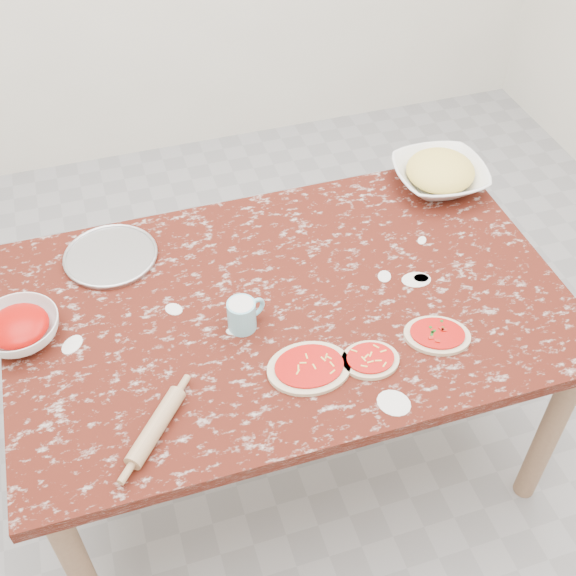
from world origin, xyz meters
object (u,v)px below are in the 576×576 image
(worktable, at_px, (288,319))
(pizza_tray, at_px, (111,257))
(flour_mug, at_px, (243,314))
(rolling_pin, at_px, (156,427))
(sauce_bowl, at_px, (20,329))
(cheese_bowl, at_px, (439,176))

(worktable, height_order, pizza_tray, pizza_tray)
(flour_mug, height_order, rolling_pin, flour_mug)
(sauce_bowl, xyz_separation_m, rolling_pin, (0.30, -0.41, -0.01))
(sauce_bowl, distance_m, cheese_bowl, 1.42)
(sauce_bowl, height_order, rolling_pin, sauce_bowl)
(flour_mug, distance_m, rolling_pin, 0.40)
(flour_mug, bearing_deg, cheese_bowl, 27.94)
(sauce_bowl, bearing_deg, pizza_tray, 42.45)
(pizza_tray, height_order, flour_mug, flour_mug)
(sauce_bowl, bearing_deg, rolling_pin, -54.20)
(worktable, xyz_separation_m, sauce_bowl, (-0.74, 0.08, 0.12))
(pizza_tray, xyz_separation_m, sauce_bowl, (-0.28, -0.25, 0.03))
(worktable, height_order, cheese_bowl, cheese_bowl)
(worktable, xyz_separation_m, rolling_pin, (-0.44, -0.33, 0.11))
(flour_mug, bearing_deg, pizza_tray, 128.76)
(worktable, bearing_deg, cheese_bowl, 29.34)
(pizza_tray, bearing_deg, sauce_bowl, -137.55)
(cheese_bowl, distance_m, flour_mug, 0.91)
(sauce_bowl, bearing_deg, cheese_bowl, 11.57)
(pizza_tray, bearing_deg, rolling_pin, -88.02)
(cheese_bowl, height_order, rolling_pin, cheese_bowl)
(sauce_bowl, xyz_separation_m, flour_mug, (0.59, -0.14, 0.01))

